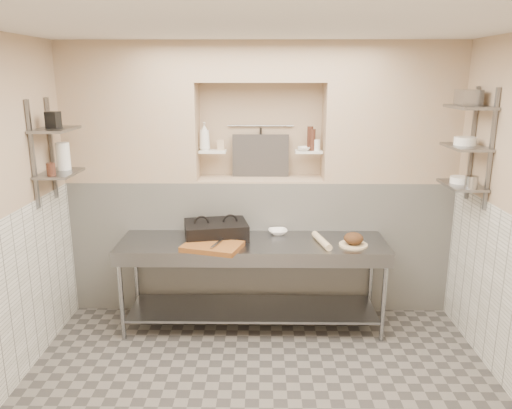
{
  "coord_description": "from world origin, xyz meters",
  "views": [
    {
      "loc": [
        0.02,
        -3.41,
        2.47
      ],
      "look_at": [
        -0.04,
        0.9,
        1.35
      ],
      "focal_mm": 35.0,
      "sensor_mm": 36.0,
      "label": 1
    }
  ],
  "objects_px": {
    "prep_table": "(253,267)",
    "mixing_bowl": "(278,232)",
    "bowl_alcove": "(304,149)",
    "cutting_board": "(212,246)",
    "rolling_pin": "(322,241)",
    "bottle_soap": "(205,136)",
    "panini_press": "(216,230)",
    "jug_left": "(63,156)",
    "bread_loaf": "(354,238)"
  },
  "relations": [
    {
      "from": "prep_table",
      "to": "mixing_bowl",
      "type": "height_order",
      "value": "mixing_bowl"
    },
    {
      "from": "mixing_bowl",
      "to": "bowl_alcove",
      "type": "xyz_separation_m",
      "value": [
        0.27,
        0.29,
        0.81
      ]
    },
    {
      "from": "cutting_board",
      "to": "rolling_pin",
      "type": "height_order",
      "value": "rolling_pin"
    },
    {
      "from": "mixing_bowl",
      "to": "rolling_pin",
      "type": "xyz_separation_m",
      "value": [
        0.41,
        -0.3,
        0.01
      ]
    },
    {
      "from": "mixing_bowl",
      "to": "bottle_soap",
      "type": "distance_m",
      "value": 1.24
    },
    {
      "from": "panini_press",
      "to": "bottle_soap",
      "type": "xyz_separation_m",
      "value": [
        -0.14,
        0.45,
        0.87
      ]
    },
    {
      "from": "mixing_bowl",
      "to": "rolling_pin",
      "type": "relative_size",
      "value": 0.45
    },
    {
      "from": "cutting_board",
      "to": "rolling_pin",
      "type": "bearing_deg",
      "value": 8.38
    },
    {
      "from": "cutting_board",
      "to": "bottle_soap",
      "type": "xyz_separation_m",
      "value": [
        -0.14,
        0.77,
        0.93
      ]
    },
    {
      "from": "cutting_board",
      "to": "jug_left",
      "type": "height_order",
      "value": "jug_left"
    },
    {
      "from": "prep_table",
      "to": "mixing_bowl",
      "type": "distance_m",
      "value": 0.45
    },
    {
      "from": "panini_press",
      "to": "bread_loaf",
      "type": "xyz_separation_m",
      "value": [
        1.33,
        -0.2,
        -0.01
      ]
    },
    {
      "from": "rolling_pin",
      "to": "jug_left",
      "type": "height_order",
      "value": "jug_left"
    },
    {
      "from": "panini_press",
      "to": "cutting_board",
      "type": "bearing_deg",
      "value": -102.52
    },
    {
      "from": "cutting_board",
      "to": "bread_loaf",
      "type": "bearing_deg",
      "value": 4.79
    },
    {
      "from": "panini_press",
      "to": "prep_table",
      "type": "bearing_deg",
      "value": -28.13
    },
    {
      "from": "cutting_board",
      "to": "mixing_bowl",
      "type": "height_order",
      "value": "same"
    },
    {
      "from": "bottle_soap",
      "to": "prep_table",
      "type": "bearing_deg",
      "value": -47.97
    },
    {
      "from": "rolling_pin",
      "to": "bowl_alcove",
      "type": "xyz_separation_m",
      "value": [
        -0.14,
        0.6,
        0.8
      ]
    },
    {
      "from": "prep_table",
      "to": "rolling_pin",
      "type": "distance_m",
      "value": 0.73
    },
    {
      "from": "jug_left",
      "to": "bowl_alcove",
      "type": "bearing_deg",
      "value": 13.72
    },
    {
      "from": "mixing_bowl",
      "to": "jug_left",
      "type": "distance_m",
      "value": 2.19
    },
    {
      "from": "bowl_alcove",
      "to": "jug_left",
      "type": "bearing_deg",
      "value": -166.28
    },
    {
      "from": "jug_left",
      "to": "panini_press",
      "type": "bearing_deg",
      "value": 5.02
    },
    {
      "from": "panini_press",
      "to": "mixing_bowl",
      "type": "distance_m",
      "value": 0.64
    },
    {
      "from": "bread_loaf",
      "to": "bowl_alcove",
      "type": "bearing_deg",
      "value": 124.58
    },
    {
      "from": "prep_table",
      "to": "rolling_pin",
      "type": "bearing_deg",
      "value": -4.53
    },
    {
      "from": "bottle_soap",
      "to": "bowl_alcove",
      "type": "xyz_separation_m",
      "value": [
        1.03,
        -0.02,
        -0.12
      ]
    },
    {
      "from": "jug_left",
      "to": "bread_loaf",
      "type": "bearing_deg",
      "value": -1.68
    },
    {
      "from": "cutting_board",
      "to": "bowl_alcove",
      "type": "relative_size",
      "value": 3.97
    },
    {
      "from": "rolling_pin",
      "to": "prep_table",
      "type": "bearing_deg",
      "value": 175.47
    },
    {
      "from": "cutting_board",
      "to": "jug_left",
      "type": "relative_size",
      "value": 2.06
    },
    {
      "from": "panini_press",
      "to": "jug_left",
      "type": "relative_size",
      "value": 2.67
    },
    {
      "from": "panini_press",
      "to": "jug_left",
      "type": "xyz_separation_m",
      "value": [
        -1.4,
        -0.12,
        0.76
      ]
    },
    {
      "from": "cutting_board",
      "to": "prep_table",
      "type": "bearing_deg",
      "value": 28.94
    },
    {
      "from": "rolling_pin",
      "to": "bread_loaf",
      "type": "height_order",
      "value": "bread_loaf"
    },
    {
      "from": "prep_table",
      "to": "panini_press",
      "type": "bearing_deg",
      "value": 163.25
    },
    {
      "from": "prep_table",
      "to": "jug_left",
      "type": "relative_size",
      "value": 10.27
    },
    {
      "from": "mixing_bowl",
      "to": "bowl_alcove",
      "type": "height_order",
      "value": "bowl_alcove"
    },
    {
      "from": "mixing_bowl",
      "to": "jug_left",
      "type": "bearing_deg",
      "value": -172.51
    },
    {
      "from": "cutting_board",
      "to": "jug_left",
      "type": "xyz_separation_m",
      "value": [
        -1.4,
        0.19,
        0.82
      ]
    },
    {
      "from": "bread_loaf",
      "to": "jug_left",
      "type": "bearing_deg",
      "value": 178.32
    },
    {
      "from": "prep_table",
      "to": "jug_left",
      "type": "bearing_deg",
      "value": -179.57
    },
    {
      "from": "bread_loaf",
      "to": "prep_table",
      "type": "bearing_deg",
      "value": 174.45
    },
    {
      "from": "bread_loaf",
      "to": "bottle_soap",
      "type": "distance_m",
      "value": 1.84
    },
    {
      "from": "jug_left",
      "to": "prep_table",
      "type": "bearing_deg",
      "value": 0.43
    },
    {
      "from": "panini_press",
      "to": "mixing_bowl",
      "type": "relative_size",
      "value": 3.51
    },
    {
      "from": "prep_table",
      "to": "panini_press",
      "type": "xyz_separation_m",
      "value": [
        -0.36,
        0.11,
        0.34
      ]
    },
    {
      "from": "bread_loaf",
      "to": "bottle_soap",
      "type": "xyz_separation_m",
      "value": [
        -1.47,
        0.66,
        0.89
      ]
    },
    {
      "from": "panini_press",
      "to": "bottle_soap",
      "type": "bearing_deg",
      "value": 96.1
    }
  ]
}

